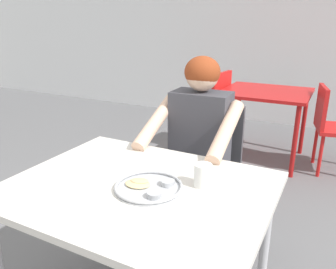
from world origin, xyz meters
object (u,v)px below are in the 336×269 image
table_background_red (265,100)px  chair_red_left (211,105)px  thali_tray (148,186)px  chair_foreground (206,162)px  table_foreground (139,201)px  diner_foreground (195,143)px  drinking_cup (203,175)px  chair_red_right (333,123)px

table_background_red → chair_red_left: (-0.58, 0.01, -0.12)m
thali_tray → chair_red_left: 2.42m
thali_tray → chair_foreground: size_ratio=0.32×
table_foreground → chair_foreground: (-0.02, 0.86, -0.15)m
thali_tray → diner_foreground: diner_foreground is taller
drinking_cup → table_foreground: bearing=-153.7°
chair_red_left → chair_red_right: (1.21, -0.03, -0.03)m
thali_tray → chair_red_right: size_ratio=0.34×
table_foreground → drinking_cup: drinking_cup is taller
chair_foreground → table_background_red: (0.06, 1.46, 0.13)m
table_foreground → table_background_red: (0.04, 2.32, -0.03)m
drinking_cup → table_background_red: 2.21m
chair_foreground → drinking_cup: bearing=-70.4°
table_foreground → table_background_red: 2.32m
chair_foreground → chair_red_left: bearing=109.4°
thali_tray → drinking_cup: (0.19, 0.13, 0.04)m
diner_foreground → table_background_red: bearing=88.2°
table_foreground → chair_red_right: bearing=73.5°
chair_foreground → chair_red_right: (0.70, 1.44, -0.02)m
drinking_cup → table_background_red: (-0.20, 2.20, -0.15)m
thali_tray → table_background_red: size_ratio=0.33×
drinking_cup → thali_tray: bearing=-145.7°
table_foreground → chair_red_left: size_ratio=1.23×
drinking_cup → chair_red_left: 2.35m
chair_red_right → drinking_cup: bearing=-101.3°
table_background_red → chair_red_left: chair_red_left is taller
chair_red_right → table_background_red: bearing=177.8°
diner_foreground → chair_red_left: (-0.52, 1.69, -0.20)m
chair_red_left → chair_red_right: chair_red_left is taller
table_background_red → table_foreground: bearing=-91.0°
table_foreground → chair_foreground: 0.87m
chair_foreground → diner_foreground: diner_foreground is taller
table_foreground → chair_red_left: bearing=103.0°
table_background_red → thali_tray: bearing=-89.6°
diner_foreground → table_background_red: size_ratio=1.43×
chair_red_left → chair_foreground: bearing=-70.6°
table_background_red → chair_red_right: (0.64, -0.02, -0.15)m
table_foreground → chair_foreground: size_ratio=1.23×
table_background_red → chair_foreground: bearing=-92.4°
diner_foreground → table_background_red: diner_foreground is taller
chair_foreground → diner_foreground: 0.30m
thali_tray → diner_foreground: 0.65m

